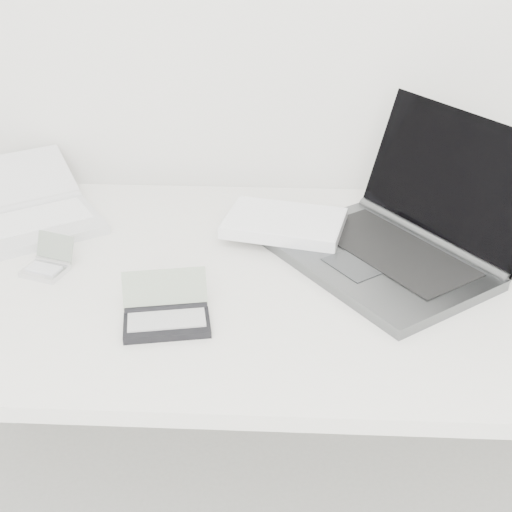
{
  "coord_description": "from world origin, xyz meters",
  "views": [
    {
      "loc": [
        0.03,
        0.37,
        1.44
      ],
      "look_at": [
        -0.03,
        1.51,
        0.79
      ],
      "focal_mm": 50.0,
      "sensor_mm": 36.0,
      "label": 1
    }
  ],
  "objects_px": {
    "netbook_open_white": "(26,213)",
    "palmtop_charcoal": "(166,315)",
    "laptop_large": "(376,234)",
    "desk": "(272,293)"
  },
  "relations": [
    {
      "from": "desk",
      "to": "laptop_large",
      "type": "bearing_deg",
      "value": 23.29
    },
    {
      "from": "desk",
      "to": "palmtop_charcoal",
      "type": "bearing_deg",
      "value": -135.33
    },
    {
      "from": "laptop_large",
      "to": "netbook_open_white",
      "type": "relative_size",
      "value": 1.41
    },
    {
      "from": "netbook_open_white",
      "to": "palmtop_charcoal",
      "type": "distance_m",
      "value": 0.52
    },
    {
      "from": "laptop_large",
      "to": "netbook_open_white",
      "type": "xyz_separation_m",
      "value": [
        -0.75,
        0.1,
        -0.02
      ]
    },
    {
      "from": "laptop_large",
      "to": "palmtop_charcoal",
      "type": "height_order",
      "value": "laptop_large"
    },
    {
      "from": "desk",
      "to": "laptop_large",
      "type": "xyz_separation_m",
      "value": [
        0.2,
        0.09,
        0.09
      ]
    },
    {
      "from": "laptop_large",
      "to": "netbook_open_white",
      "type": "distance_m",
      "value": 0.75
    },
    {
      "from": "netbook_open_white",
      "to": "laptop_large",
      "type": "bearing_deg",
      "value": -41.18
    },
    {
      "from": "netbook_open_white",
      "to": "desk",
      "type": "bearing_deg",
      "value": -52.66
    }
  ]
}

